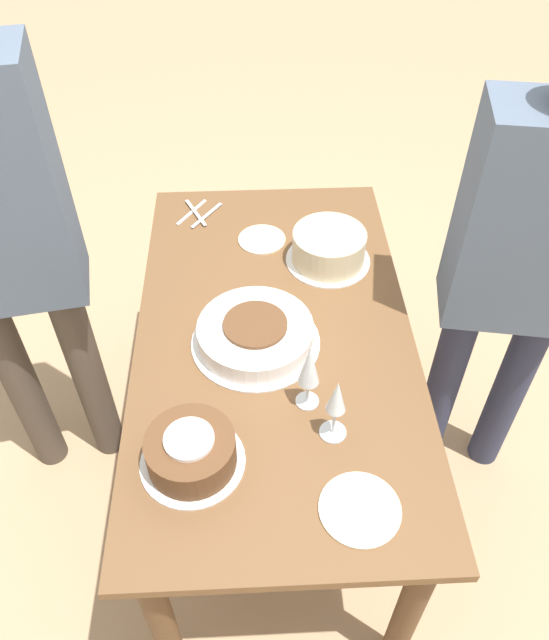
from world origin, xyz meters
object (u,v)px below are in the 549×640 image
Objects in this scene: cake_front_chocolate at (191,452)px; person_watching at (523,261)px; cake_back_decorated at (329,248)px; wine_glass_far at (336,400)px; wine_glass_near at (309,366)px; cake_center_white at (255,334)px.

person_watching is at bearing 117.92° from cake_front_chocolate.
wine_glass_far is at bearing -5.06° from cake_back_decorated.
wine_glass_far is at bearing 46.40° from person_watching.
cake_back_decorated is at bearing 168.49° from wine_glass_near.
cake_center_white is 1.44× the size of cake_front_chocolate.
cake_front_chocolate is at bearing 38.11° from person_watching.
wine_glass_near is at bearing 120.04° from cake_front_chocolate.
cake_center_white is 0.27m from wine_glass_near.
person_watching reaches higher than cake_back_decorated.
cake_back_decorated is 0.58m from wine_glass_near.
cake_back_decorated reaches higher than cake_center_white.
cake_front_chocolate is at bearing -59.96° from wine_glass_near.
person_watching is (-0.32, 0.62, 0.05)m from wine_glass_near.
cake_back_decorated is 0.17× the size of person_watching.
cake_center_white is 1.70× the size of wine_glass_near.
wine_glass_far reaches higher than cake_center_white.
cake_center_white is at bearing -34.99° from cake_back_decorated.
wine_glass_near is (0.56, -0.11, 0.09)m from cake_back_decorated.
wine_glass_near is 0.70m from person_watching.
wine_glass_far is (0.66, -0.06, 0.08)m from cake_back_decorated.
cake_front_chocolate is 0.36m from wine_glass_far.
cake_center_white is 0.38m from wine_glass_far.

